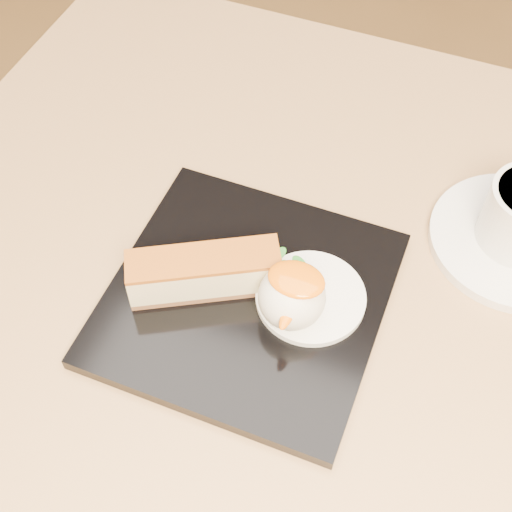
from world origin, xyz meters
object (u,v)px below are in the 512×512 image
at_px(table, 289,416).
at_px(cheesecake, 204,272).
at_px(ice_cream_scoop, 292,297).
at_px(dessert_plate, 247,298).

bearing_deg(table, cheesecake, 172.04).
bearing_deg(cheesecake, ice_cream_scoop, -29.47).
bearing_deg(dessert_plate, table, -18.71).
relative_size(dessert_plate, ice_cream_scoop, 4.13).
distance_m(dessert_plate, cheesecake, 0.04).
height_order(table, ice_cream_scoop, ice_cream_scoop).
relative_size(table, cheesecake, 6.51).
distance_m(table, cheesecake, 0.21).
relative_size(cheesecake, ice_cream_scoop, 2.31).
relative_size(dessert_plate, cheesecake, 1.79).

